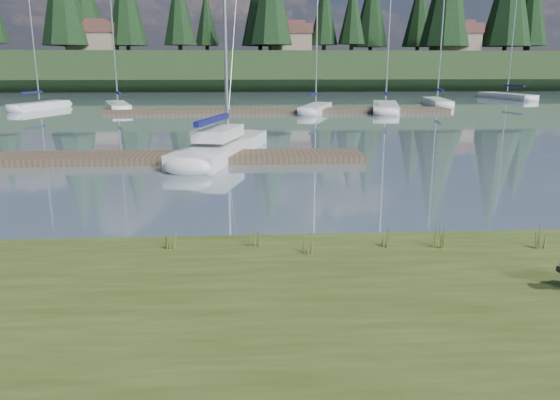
{
  "coord_description": "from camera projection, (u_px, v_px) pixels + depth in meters",
  "views": [
    {
      "loc": [
        -0.41,
        -11.77,
        3.63
      ],
      "look_at": [
        0.27,
        -0.5,
        0.8
      ],
      "focal_mm": 35.0,
      "sensor_mm": 36.0,
      "label": 1
    }
  ],
  "objects": [
    {
      "name": "weed_4",
      "position": [
        388.0,
        237.0,
        10.03
      ],
      "size": [
        0.17,
        0.14,
        0.43
      ],
      "color": "#475B23",
      "rests_on": "bank"
    },
    {
      "name": "weed_1",
      "position": [
        308.0,
        243.0,
        9.64
      ],
      "size": [
        0.17,
        0.14,
        0.47
      ],
      "color": "#475B23",
      "rests_on": "bank"
    },
    {
      "name": "dock_near",
      "position": [
        153.0,
        158.0,
        20.75
      ],
      "size": [
        16.0,
        2.0,
        0.3
      ],
      "primitive_type": "cube",
      "color": "#4C3D2C",
      "rests_on": "ground"
    },
    {
      "name": "sailboat_bg_5",
      "position": [
        502.0,
        95.0,
        58.19
      ],
      "size": [
        3.47,
        8.69,
        12.12
      ],
      "rotation": [
        0.0,
        0.0,
        1.79
      ],
      "color": "silver",
      "rests_on": "ground"
    },
    {
      "name": "sailboat_bg_1",
      "position": [
        117.0,
        105.0,
        44.26
      ],
      "size": [
        3.59,
        7.4,
        10.98
      ],
      "rotation": [
        0.0,
        0.0,
        1.88
      ],
      "color": "silver",
      "rests_on": "ground"
    },
    {
      "name": "weed_5",
      "position": [
        540.0,
        235.0,
        9.93
      ],
      "size": [
        0.17,
        0.14,
        0.58
      ],
      "color": "#475B23",
      "rests_on": "bank"
    },
    {
      "name": "weed_3",
      "position": [
        171.0,
        238.0,
        9.94
      ],
      "size": [
        0.17,
        0.14,
        0.46
      ],
      "color": "#475B23",
      "rests_on": "bank"
    },
    {
      "name": "house_2",
      "position": [
        455.0,
        37.0,
        79.09
      ],
      "size": [
        6.3,
        5.3,
        4.65
      ],
      "color": "gray",
      "rests_on": "ridge"
    },
    {
      "name": "weed_2",
      "position": [
        437.0,
        235.0,
        9.96
      ],
      "size": [
        0.17,
        0.14,
        0.59
      ],
      "color": "#475B23",
      "rests_on": "bank"
    },
    {
      "name": "sailboat_bg_0",
      "position": [
        45.0,
        105.0,
        44.86
      ],
      "size": [
        3.45,
        6.9,
        10.04
      ],
      "rotation": [
        0.0,
        0.0,
        1.25
      ],
      "color": "silver",
      "rests_on": "ground"
    },
    {
      "name": "conifer_5",
      "position": [
        353.0,
        12.0,
        78.32
      ],
      "size": [
        3.96,
        3.96,
        10.35
      ],
      "color": "#382619",
      "rests_on": "ridge"
    },
    {
      "name": "weed_0",
      "position": [
        255.0,
        235.0,
        10.05
      ],
      "size": [
        0.17,
        0.14,
        0.51
      ],
      "color": "#475B23",
      "rests_on": "bank"
    },
    {
      "name": "sailboat_bg_2",
      "position": [
        317.0,
        107.0,
        42.34
      ],
      "size": [
        3.59,
        7.3,
        10.92
      ],
      "rotation": [
        0.0,
        0.0,
        1.25
      ],
      "color": "silver",
      "rests_on": "ground"
    },
    {
      "name": "house_1",
      "position": [
        290.0,
        38.0,
        79.62
      ],
      "size": [
        6.3,
        5.3,
        4.65
      ],
      "color": "gray",
      "rests_on": "ridge"
    },
    {
      "name": "ground",
      "position": [
        252.0,
        113.0,
        41.35
      ],
      "size": [
        200.0,
        200.0,
        0.0
      ],
      "primitive_type": "plane",
      "color": "slate",
      "rests_on": "ground"
    },
    {
      "name": "mud_lip",
      "position": [
        270.0,
        250.0,
        10.74
      ],
      "size": [
        60.0,
        0.5,
        0.14
      ],
      "primitive_type": "cube",
      "color": "#33281C",
      "rests_on": "ground"
    },
    {
      "name": "ridge",
      "position": [
        249.0,
        71.0,
        82.37
      ],
      "size": [
        200.0,
        20.0,
        5.0
      ],
      "primitive_type": "cube",
      "color": "#1D3117",
      "rests_on": "ground"
    },
    {
      "name": "bank",
      "position": [
        285.0,
        364.0,
        6.45
      ],
      "size": [
        60.0,
        9.0,
        0.35
      ],
      "primitive_type": "cube",
      "color": "#41511D",
      "rests_on": "ground"
    },
    {
      "name": "dock_far",
      "position": [
        278.0,
        111.0,
        41.43
      ],
      "size": [
        26.0,
        2.2,
        0.3
      ],
      "primitive_type": "cube",
      "color": "#4C3D2C",
      "rests_on": "ground"
    },
    {
      "name": "sailboat_main",
      "position": [
        227.0,
        143.0,
        22.77
      ],
      "size": [
        4.08,
        9.17,
        12.96
      ],
      "rotation": [
        0.0,
        0.0,
        1.3
      ],
      "color": "silver",
      "rests_on": "ground"
    },
    {
      "name": "sailboat_bg_3",
      "position": [
        385.0,
        106.0,
        43.66
      ],
      "size": [
        3.86,
        9.46,
        13.49
      ],
      "rotation": [
        0.0,
        0.0,
        1.34
      ],
      "color": "silver",
      "rests_on": "ground"
    },
    {
      "name": "conifer_3",
      "position": [
        179.0,
        6.0,
        78.57
      ],
      "size": [
        4.84,
        4.84,
        12.25
      ],
      "color": "#382619",
      "rests_on": "ridge"
    },
    {
      "name": "house_0",
      "position": [
        93.0,
        37.0,
        77.01
      ],
      "size": [
        6.3,
        5.3,
        4.65
      ],
      "color": "gray",
      "rests_on": "ridge"
    },
    {
      "name": "sailboat_bg_4",
      "position": [
        436.0,
        101.0,
        49.2
      ],
      "size": [
        2.6,
        7.88,
        11.44
      ],
      "rotation": [
        0.0,
        0.0,
        1.43
      ],
      "color": "silver",
      "rests_on": "ground"
    },
    {
      "name": "conifer_7",
      "position": [
        532.0,
        4.0,
        80.54
      ],
      "size": [
        5.28,
        5.28,
        13.2
      ],
      "color": "#382619",
      "rests_on": "ridge"
    }
  ]
}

